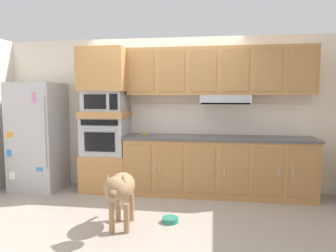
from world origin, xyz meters
The scene contains 15 objects.
ground_plane centered at (0.00, 0.00, 0.00)m, with size 9.60×9.60×0.00m, color #9E9389.
back_kitchen_wall centered at (0.00, 1.11, 1.25)m, with size 6.20×0.12×2.50m, color silver.
refrigerator centered at (-2.10, 0.68, 0.88)m, with size 0.76×0.73×1.76m.
oven_base_cabinet centered at (-0.94, 0.75, 0.30)m, with size 0.74×0.62×0.60m, color #B77F47.
built_in_oven centered at (-0.94, 0.75, 0.90)m, with size 0.70×0.62×0.60m.
appliance_mid_shelf centered at (-0.94, 0.75, 1.25)m, with size 0.74×0.62×0.10m, color #B77F47.
microwave centered at (-0.94, 0.75, 1.46)m, with size 0.64×0.54×0.32m.
appliance_upper_cabinet centered at (-0.94, 0.75, 1.96)m, with size 0.74×0.62×0.68m, color #B77F47.
lower_cabinet_run centered at (0.87, 0.75, 0.44)m, with size 2.88×0.63×0.88m.
countertop_slab centered at (0.87, 0.75, 0.90)m, with size 2.92×0.64×0.04m, color #4C4C51.
backsplash_panel centered at (0.87, 1.04, 1.17)m, with size 2.92×0.02×0.50m, color white.
upper_cabinet_with_hood centered at (0.87, 0.87, 1.90)m, with size 2.88×0.48×0.88m.
screwdriver centered at (-0.28, 0.73, 0.93)m, with size 0.17×0.17×0.03m.
dog centered at (-0.25, -0.72, 0.48)m, with size 0.36×0.97×0.72m.
dog_food_bowl centered at (0.29, -0.44, 0.03)m, with size 0.20×0.20×0.06m.
Camera 1 is at (0.80, -4.08, 1.54)m, focal length 33.18 mm.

